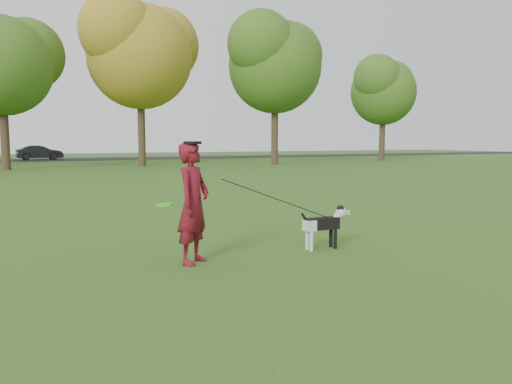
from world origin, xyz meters
name	(u,v)px	position (x,y,z in m)	size (l,w,h in m)	color
ground	(248,260)	(0.00, 0.00, 0.00)	(120.00, 120.00, 0.00)	#285116
road	(64,159)	(0.00, 40.00, 0.01)	(120.00, 7.00, 0.02)	black
man	(193,203)	(-0.76, 0.17, 0.86)	(0.63, 0.41, 1.72)	maroon
dog	(325,222)	(1.45, 0.20, 0.43)	(0.93, 0.19, 0.70)	black
car_mid	(40,153)	(-1.93, 40.00, 0.63)	(1.29, 3.69, 1.22)	black
man_held_items	(278,199)	(0.56, 0.16, 0.85)	(2.87, 0.27, 1.26)	#28ED1E
tree_row	(49,43)	(-1.43, 26.07, 7.41)	(51.74, 8.86, 12.01)	#38281C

